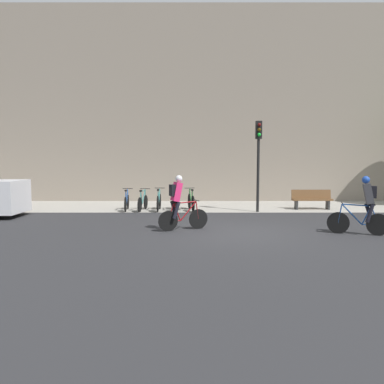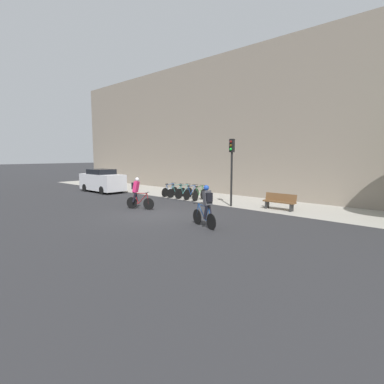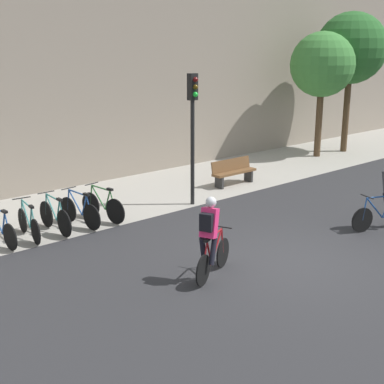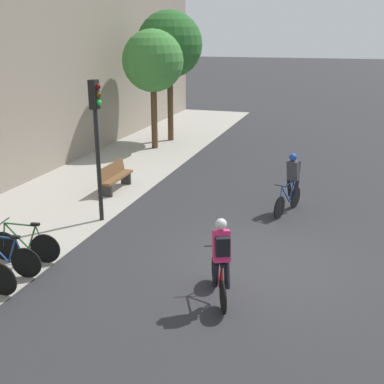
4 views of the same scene
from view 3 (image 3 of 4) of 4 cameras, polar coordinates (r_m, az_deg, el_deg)
The scene contains 13 objects.
ground at distance 12.23m, azimuth 9.80°, elevation -7.35°, with size 200.00×200.00×0.00m, color #2B2B2D.
kerb_strip at distance 17.02m, azimuth -8.02°, elevation -0.70°, with size 44.00×4.50×0.01m, color #A39E93.
building_facade at distance 18.57m, azimuth -13.17°, elevation 16.75°, with size 44.00×0.60×10.48m, color gray.
cyclist_pink at distance 10.88m, azimuth 1.96°, elevation -4.69°, with size 1.57×0.75×1.76m.
parked_bike_0 at distance 13.69m, azimuth -19.75°, elevation -3.78°, with size 0.46×1.64×0.96m.
parked_bike_1 at distance 13.95m, azimuth -17.02°, elevation -3.22°, with size 0.46×1.68×0.95m.
parked_bike_2 at distance 14.22m, azimuth -14.41°, elevation -2.56°, with size 0.46×1.72×0.99m.
parked_bike_3 at distance 14.54m, azimuth -11.89°, elevation -2.02°, with size 0.46×1.73×0.98m.
parked_bike_4 at distance 14.88m, azimuth -9.49°, elevation -1.48°, with size 0.46×1.70×0.99m.
traffic_light_pole at distance 15.72m, azimuth 0.08°, elevation 8.12°, with size 0.26×0.30×3.90m.
bench at distance 18.51m, azimuth 4.43°, elevation 2.22°, with size 1.80×0.44×0.89m.
street_tree_0 at distance 23.54m, azimuth 13.74°, elevation 13.01°, with size 2.70×2.70×5.25m.
street_tree_1 at distance 25.01m, azimuth 16.60°, elevation 14.44°, with size 3.09×3.09×6.10m.
Camera 3 is at (-8.86, -7.01, 4.68)m, focal length 50.00 mm.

